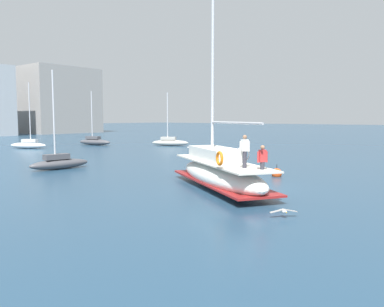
{
  "coord_description": "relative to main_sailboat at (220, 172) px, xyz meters",
  "views": [
    {
      "loc": [
        -18.24,
        -10.87,
        3.87
      ],
      "look_at": [
        -1.05,
        3.22,
        1.8
      ],
      "focal_mm": 36.35,
      "sensor_mm": 36.0,
      "label": 1
    }
  ],
  "objects": [
    {
      "name": "ground_plane",
      "position": [
        1.01,
        -1.29,
        -0.9
      ],
      "size": [
        400.0,
        400.0,
        0.0
      ],
      "primitive_type": "plane",
      "color": "navy"
    },
    {
      "name": "main_sailboat",
      "position": [
        0.0,
        0.0,
        0.0
      ],
      "size": [
        7.08,
        9.43,
        11.94
      ],
      "color": "white",
      "rests_on": "ground"
    },
    {
      "name": "moored_sloop_near",
      "position": [
        -1.17,
        13.89,
        -0.38
      ],
      "size": [
        4.72,
        1.52,
        7.32
      ],
      "color": "#4C4C51",
      "rests_on": "ground"
    },
    {
      "name": "moored_sloop_far",
      "position": [
        7.21,
        34.28,
        -0.35
      ],
      "size": [
        3.37,
        4.65,
        8.16
      ],
      "color": "silver",
      "rests_on": "ground"
    },
    {
      "name": "moored_catamaran",
      "position": [
        16.1,
        32.84,
        -0.34
      ],
      "size": [
        2.51,
        5.38,
        7.51
      ],
      "color": "#4C4C51",
      "rests_on": "ground"
    },
    {
      "name": "moored_cutter_left",
      "position": [
        21.78,
        23.69,
        -0.35
      ],
      "size": [
        3.45,
        5.06,
        7.24
      ],
      "color": "#B7B2A8",
      "rests_on": "ground"
    },
    {
      "name": "seagull",
      "position": [
        -3.6,
        -5.56,
        -0.64
      ],
      "size": [
        0.93,
        0.82,
        0.17
      ],
      "color": "silver",
      "rests_on": "ground"
    },
    {
      "name": "mooring_buoy",
      "position": [
        5.85,
        -0.44,
        -0.7
      ],
      "size": [
        0.68,
        0.68,
        0.94
      ],
      "color": "#EA4C19",
      "rests_on": "ground"
    }
  ]
}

